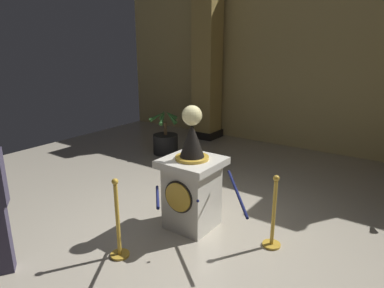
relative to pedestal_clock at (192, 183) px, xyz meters
name	(u,v)px	position (x,y,z in m)	size (l,w,h in m)	color
ground_plane	(199,231)	(0.17, -0.07, -0.67)	(11.51, 11.51, 0.00)	#B2A893
back_wall	(315,65)	(0.17, 4.83, 1.41)	(11.51, 0.16, 4.18)	tan
pedestal_clock	(192,183)	(0.00, 0.00, 0.00)	(0.78, 0.78, 1.78)	beige
stanchion_near	(118,230)	(-0.31, -1.13, -0.31)	(0.24, 0.24, 1.04)	gold
stanchion_far	(273,222)	(1.16, 0.18, -0.33)	(0.24, 0.24, 1.00)	gold
velvet_rope	(198,194)	(0.43, -0.47, 0.11)	(1.42, 1.42, 0.22)	#141947
column_left	(207,66)	(-2.53, 4.29, 1.32)	(0.74, 0.74, 4.01)	black
potted_palm_left	(166,141)	(-2.51, 2.44, -0.37)	(0.71, 0.73, 1.09)	black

